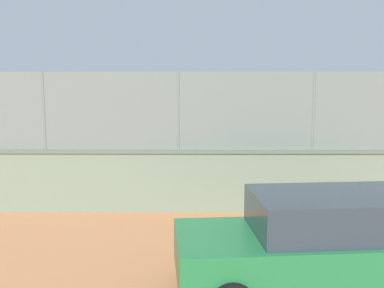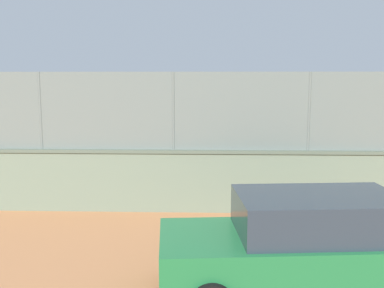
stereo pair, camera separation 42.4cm
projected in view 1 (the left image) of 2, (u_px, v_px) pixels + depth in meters
The scene contains 8 objects.
ground_plane at pixel (186, 143), 23.28m from camera, with size 260.00×260.00×0.00m, color #B27247.
perimeter_wall at pixel (113, 180), 11.14m from camera, with size 29.81×1.07×1.54m.
fence_panel_on_wall at pixel (111, 111), 10.90m from camera, with size 29.27×0.78×1.88m.
player_at_service_line at pixel (54, 142), 16.70m from camera, with size 1.26×0.76×1.61m.
player_foreground_swinging at pixel (289, 139), 17.32m from camera, with size 0.91×0.74×1.66m.
player_baseline_waiting at pixel (283, 133), 19.90m from camera, with size 0.98×0.84×1.49m.
courtside_bench at pixel (221, 178), 12.81m from camera, with size 1.61×0.42×0.87m.
parked_car_green at pixel (322, 242), 6.85m from camera, with size 4.47×2.33×1.55m.
Camera 1 is at (-1.03, 23.03, 3.25)m, focal length 42.35 mm.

